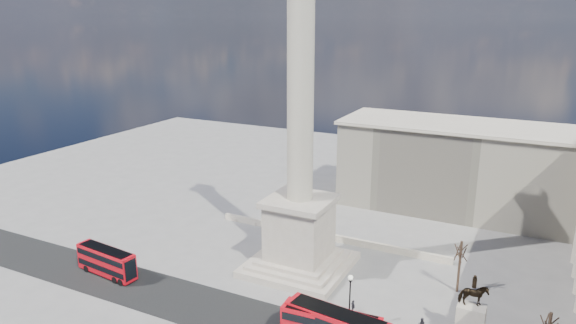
% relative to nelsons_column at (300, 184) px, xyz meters
% --- Properties ---
extents(ground, '(180.00, 180.00, 0.00)m').
position_rel_nelsons_column_xyz_m(ground, '(0.00, -5.00, -12.92)').
color(ground, gray).
rests_on(ground, ground).
extents(nelsons_column, '(14.00, 14.00, 49.85)m').
position_rel_nelsons_column_xyz_m(nelsons_column, '(0.00, 0.00, 0.00)').
color(nelsons_column, '#B5A897').
rests_on(nelsons_column, ground).
extents(balustrade_wall, '(40.00, 0.60, 1.10)m').
position_rel_nelsons_column_xyz_m(balustrade_wall, '(0.00, 11.00, -12.37)').
color(balustrade_wall, beige).
rests_on(balustrade_wall, ground).
extents(building_northeast, '(51.00, 17.00, 16.60)m').
position_rel_nelsons_column_xyz_m(building_northeast, '(20.00, 35.00, -4.59)').
color(building_northeast, '#B2AA92').
rests_on(building_northeast, ground).
extents(red_bus_a, '(10.16, 3.29, 4.05)m').
position_rel_nelsons_column_xyz_m(red_bus_a, '(-23.38, -14.26, -10.79)').
color(red_bus_a, red).
rests_on(red_bus_a, ground).
extents(victorian_lamp, '(0.58, 0.58, 6.76)m').
position_rel_nelsons_column_xyz_m(victorian_lamp, '(11.66, -10.79, -8.94)').
color(victorian_lamp, black).
rests_on(victorian_lamp, ground).
extents(equestrian_statue, '(3.85, 2.89, 8.06)m').
position_rel_nelsons_column_xyz_m(equestrian_statue, '(24.71, -6.88, -10.13)').
color(equestrian_statue, beige).
rests_on(equestrian_statue, ground).
extents(bare_tree_mid, '(2.03, 2.03, 7.70)m').
position_rel_nelsons_column_xyz_m(bare_tree_mid, '(21.80, 3.36, -6.85)').
color(bare_tree_mid, '#332319').
rests_on(bare_tree_mid, ground).
extents(pedestrian_standing, '(0.89, 0.73, 1.72)m').
position_rel_nelsons_column_xyz_m(pedestrian_standing, '(19.51, -7.77, -12.06)').
color(pedestrian_standing, black).
rests_on(pedestrian_standing, ground).
extents(pedestrian_crossing, '(0.97, 0.95, 1.63)m').
position_rel_nelsons_column_xyz_m(pedestrian_crossing, '(11.03, -7.60, -12.10)').
color(pedestrian_crossing, black).
rests_on(pedestrian_crossing, ground).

